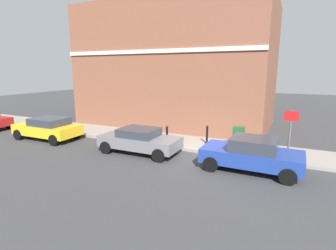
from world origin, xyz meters
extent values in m
plane|color=#38383A|center=(0.00, 0.00, 0.00)|extent=(80.00, 80.00, 0.00)
cube|color=gray|center=(1.84, 6.00, 0.07)|extent=(2.73, 30.00, 0.15)
cube|color=brown|center=(7.19, 4.88, 4.36)|extent=(7.98, 13.76, 8.73)
cube|color=silver|center=(3.16, 4.88, 5.31)|extent=(0.12, 13.76, 0.24)
cube|color=navy|center=(-0.81, -2.01, 0.62)|extent=(1.87, 4.08, 0.59)
cube|color=#2D333D|center=(-0.81, -2.09, 1.16)|extent=(1.62, 1.85, 0.53)
cylinder|color=black|center=(-1.64, -0.53, 0.32)|extent=(0.23, 0.64, 0.64)
cylinder|color=black|center=(0.07, -0.55, 0.32)|extent=(0.23, 0.64, 0.64)
cylinder|color=black|center=(-1.69, -3.48, 0.32)|extent=(0.23, 0.64, 0.64)
cylinder|color=black|center=(0.03, -3.50, 0.32)|extent=(0.23, 0.64, 0.64)
cube|color=slate|center=(-0.77, 3.47, 0.60)|extent=(1.78, 4.11, 0.56)
cube|color=#2D333D|center=(-0.77, 3.51, 1.08)|extent=(1.55, 1.89, 0.42)
cylinder|color=black|center=(-1.61, 4.97, 0.32)|extent=(0.23, 0.64, 0.64)
cylinder|color=black|center=(0.03, 4.98, 0.32)|extent=(0.23, 0.64, 0.64)
cylinder|color=black|center=(-1.58, 1.97, 0.32)|extent=(0.23, 0.64, 0.64)
cylinder|color=black|center=(0.06, 1.98, 0.32)|extent=(0.23, 0.64, 0.64)
cube|color=gold|center=(-0.89, 10.00, 0.62)|extent=(1.89, 4.10, 0.59)
cube|color=#2D333D|center=(-0.89, 9.77, 1.12)|extent=(1.65, 2.04, 0.45)
cylinder|color=black|center=(-1.79, 11.49, 0.32)|extent=(0.23, 0.64, 0.64)
cylinder|color=black|center=(-0.04, 11.51, 0.32)|extent=(0.23, 0.64, 0.64)
cylinder|color=black|center=(-1.75, 8.50, 0.32)|extent=(0.23, 0.64, 0.64)
cylinder|color=black|center=(0.00, 8.52, 0.32)|extent=(0.23, 0.64, 0.64)
cylinder|color=black|center=(-0.05, 15.00, 0.32)|extent=(0.23, 0.64, 0.64)
cube|color=#1E4C28|center=(1.69, -0.99, 0.72)|extent=(0.40, 0.55, 1.15)
cube|color=#333333|center=(1.69, -0.99, 0.19)|extent=(0.46, 0.61, 0.08)
cylinder|color=black|center=(1.79, 0.73, 0.62)|extent=(0.12, 0.12, 0.95)
sphere|color=black|center=(1.79, 0.73, 1.12)|extent=(0.14, 0.14, 0.14)
cylinder|color=black|center=(0.72, 2.66, 0.62)|extent=(0.12, 0.12, 0.95)
sphere|color=black|center=(0.72, 2.66, 1.12)|extent=(0.14, 0.14, 0.14)
cylinder|color=#59595B|center=(0.78, -3.38, 1.30)|extent=(0.08, 0.08, 2.30)
cube|color=white|center=(0.76, -3.38, 2.20)|extent=(0.03, 0.56, 0.40)
cube|color=red|center=(0.74, -3.38, 2.20)|extent=(0.01, 0.60, 0.44)
camera|label=1|loc=(-11.82, -3.45, 4.19)|focal=28.20mm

